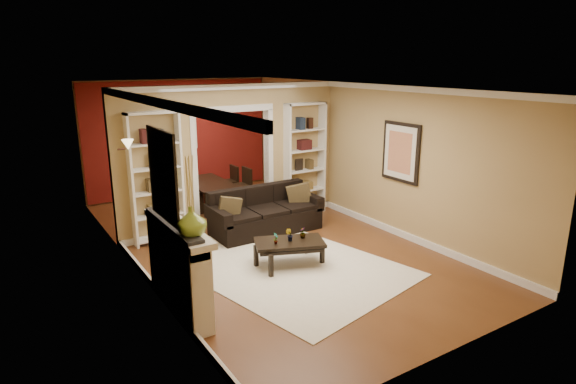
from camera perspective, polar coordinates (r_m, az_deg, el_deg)
floor at (r=8.60m, az=-2.79°, el=-5.92°), size 8.00×8.00×0.00m
ceiling at (r=8.03m, az=-3.04°, el=12.35°), size 8.00×8.00×0.00m
wall_back at (r=11.80m, az=-12.67°, el=6.37°), size 8.00×0.00×8.00m
wall_front at (r=5.26m, az=19.40°, el=-5.21°), size 8.00×0.00×8.00m
wall_left at (r=7.39m, az=-18.23°, el=0.73°), size 0.00×8.00×8.00m
wall_right at (r=9.50m, az=8.99°, el=4.44°), size 0.00×8.00×8.00m
partition_wall at (r=9.25m, az=-6.62°, el=4.24°), size 4.50×0.15×2.70m
red_back_panel at (r=11.77m, az=-12.61°, el=6.21°), size 4.44×0.04×2.64m
dining_window at (r=11.70m, az=-12.61°, el=7.29°), size 0.78×0.03×0.98m
area_rug at (r=7.67m, az=-0.56°, el=-8.56°), size 3.35×4.16×0.01m
sofa at (r=8.97m, az=-2.66°, el=-2.23°), size 2.10×0.91×0.82m
pillow_left at (r=8.57m, az=-6.92°, el=-1.89°), size 0.40×0.18×0.39m
pillow_right at (r=9.27m, az=1.37°, el=-0.26°), size 0.45×0.33×0.44m
coffee_table at (r=7.59m, az=0.17°, el=-7.23°), size 1.20×0.94×0.40m
plant_left at (r=7.36m, az=-1.46°, el=-5.53°), size 0.12×0.11×0.18m
plant_center at (r=7.48m, az=0.17°, el=-5.13°), size 0.14×0.13×0.19m
plant_right at (r=7.62m, az=1.74°, el=-4.84°), size 0.14×0.14×0.17m
bookshelf_left at (r=8.58m, az=-15.39°, el=1.54°), size 0.90×0.30×2.30m
bookshelf_right at (r=9.91m, az=1.94°, el=3.90°), size 0.90×0.30×2.30m
fireplace at (r=6.31m, az=-12.68°, el=-8.75°), size 0.32×1.70×1.16m
vase at (r=5.60m, az=-11.36°, el=-3.48°), size 0.37×0.37×0.36m
mirror at (r=5.89m, az=-14.64°, el=1.91°), size 0.03×0.95×1.10m
wall_sconce at (r=7.84m, az=-18.86°, el=5.08°), size 0.18×0.18×0.22m
framed_art at (r=8.73m, az=13.19°, el=4.60°), size 0.04×0.85×1.05m
dining_table at (r=10.76m, az=-9.25°, el=-0.19°), size 1.54×0.86×0.54m
dining_chair_nw at (r=10.26m, az=-11.41°, el=-0.32°), size 0.49×0.49×0.80m
dining_chair_ne at (r=10.68m, az=-5.93°, el=0.66°), size 0.53×0.53×0.85m
dining_chair_sw at (r=10.80m, az=-12.59°, el=0.59°), size 0.53×0.53×0.87m
dining_chair_se at (r=11.21m, az=-7.31°, el=1.15°), size 0.45×0.45×0.78m
chandelier at (r=10.51m, az=-10.39°, el=9.11°), size 0.50×0.50×0.30m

